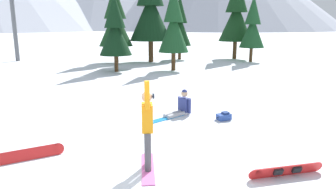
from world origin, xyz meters
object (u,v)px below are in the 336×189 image
at_px(backpack_blue, 224,116).
at_px(pine_tree_leaning, 115,30).
at_px(snowboarder_midground, 181,106).
at_px(pine_tree_slender, 253,26).
at_px(pine_tree_twin, 174,24).
at_px(pine_tree_short, 180,25).
at_px(pine_tree_broad, 236,14).
at_px(pine_tree_tall, 150,8).
at_px(ski_lift_tower, 12,0).
at_px(loose_snowboard_far_spare, 286,171).
at_px(loose_snowboard_near_left, 25,154).
at_px(snowboarder_foreground, 147,127).
at_px(pine_tree_young, 115,21).

relative_size(backpack_blue, pine_tree_leaning, 0.11).
xyz_separation_m(snowboarder_midground, pine_tree_slender, (7.84, 15.84, 2.73)).
bearing_deg(pine_tree_twin, pine_tree_slender, 33.31).
height_order(pine_tree_short, pine_tree_broad, pine_tree_broad).
relative_size(pine_tree_tall, ski_lift_tower, 0.93).
bearing_deg(loose_snowboard_far_spare, pine_tree_short, 89.70).
distance_m(loose_snowboard_near_left, pine_tree_leaning, 14.68).
bearing_deg(backpack_blue, loose_snowboard_near_left, -152.66).
height_order(snowboarder_foreground, snowboarder_midground, snowboarder_foreground).
xyz_separation_m(pine_tree_tall, ski_lift_tower, (-11.80, 1.41, 0.69)).
bearing_deg(ski_lift_tower, loose_snowboard_far_spare, -57.73).
relative_size(pine_tree_young, pine_tree_broad, 0.85).
distance_m(pine_tree_tall, pine_tree_slender, 8.79).
bearing_deg(pine_tree_young, pine_tree_twin, -47.69).
distance_m(snowboarder_foreground, pine_tree_tall, 21.04).
distance_m(pine_tree_leaning, pine_tree_broad, 12.86).
xyz_separation_m(pine_tree_short, ski_lift_tower, (-14.48, -0.31, 2.05)).
relative_size(pine_tree_slender, ski_lift_tower, 0.63).
relative_size(snowboarder_foreground, snowboarder_midground, 1.29).
height_order(snowboarder_foreground, backpack_blue, snowboarder_foreground).
height_order(snowboarder_midground, loose_snowboard_far_spare, snowboarder_midground).
xyz_separation_m(pine_tree_tall, pine_tree_slender, (8.64, -0.64, -1.46)).
bearing_deg(pine_tree_slender, pine_tree_broad, 106.81).
bearing_deg(snowboarder_foreground, loose_snowboard_far_spare, -11.42).
xyz_separation_m(loose_snowboard_near_left, pine_tree_slender, (11.99, 19.44, 2.90)).
height_order(pine_tree_young, ski_lift_tower, ski_lift_tower).
bearing_deg(pine_tree_broad, pine_tree_twin, -131.78).
bearing_deg(loose_snowboard_near_left, backpack_blue, 27.34).
distance_m(snowboarder_midground, pine_tree_broad, 19.99).
height_order(backpack_blue, pine_tree_young, pine_tree_young).
xyz_separation_m(loose_snowboard_far_spare, pine_tree_broad, (5.34, 23.16, 3.95)).
bearing_deg(pine_tree_slender, ski_lift_tower, 174.29).
xyz_separation_m(pine_tree_slender, pine_tree_broad, (-0.75, 2.47, 1.05)).
height_order(snowboarder_foreground, pine_tree_tall, pine_tree_tall).
height_order(loose_snowboard_near_left, ski_lift_tower, ski_lift_tower).
height_order(loose_snowboard_far_spare, pine_tree_leaning, pine_tree_leaning).
distance_m(loose_snowboard_near_left, pine_tree_slender, 23.02).
height_order(loose_snowboard_far_spare, pine_tree_slender, pine_tree_slender).
xyz_separation_m(pine_tree_leaning, ski_lift_tower, (-9.33, 7.08, 2.36)).
xyz_separation_m(snowboarder_midground, pine_tree_leaning, (-3.27, 10.81, 2.52)).
distance_m(snowboarder_midground, pine_tree_short, 18.51).
height_order(snowboarder_midground, pine_tree_tall, pine_tree_tall).
bearing_deg(pine_tree_broad, pine_tree_tall, -166.96).
height_order(loose_snowboard_far_spare, pine_tree_young, pine_tree_young).
bearing_deg(pine_tree_tall, backpack_blue, -82.67).
bearing_deg(pine_tree_tall, pine_tree_short, 32.69).
height_order(snowboarder_foreground, pine_tree_short, pine_tree_short).
bearing_deg(pine_tree_slender, pine_tree_short, 158.45).
distance_m(snowboarder_midground, pine_tree_leaning, 11.57).
xyz_separation_m(pine_tree_young, pine_tree_short, (5.60, 2.19, -0.35)).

